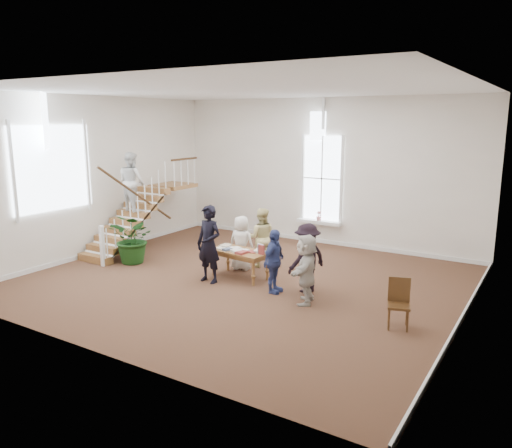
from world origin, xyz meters
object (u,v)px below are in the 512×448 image
Objects in this scene: person_yellow at (261,238)px; woman_cluster_c at (306,269)px; police_officer at (209,244)px; side_chair at (399,300)px; floor_plant at (134,238)px; elderly_woman at (241,243)px; woman_cluster_a at (274,261)px; woman_cluster_b at (307,258)px; library_table at (239,253)px.

person_yellow reaches higher than woman_cluster_c.
side_chair is at bearing 1.22° from police_officer.
elderly_woman is at bearing 20.58° from floor_plant.
woman_cluster_c is (0.90, -0.20, 0.02)m from woman_cluster_a.
woman_cluster_a is 0.92× the size of woman_cluster_b.
elderly_woman is at bearing -85.42° from woman_cluster_b.
elderly_woman is 1.03× the size of floor_plant.
person_yellow reaches higher than side_chair.
woman_cluster_c is at bearing 116.34° from person_yellow.
elderly_woman is 0.90× the size of woman_cluster_b.
police_officer reaches higher than woman_cluster_c.
woman_cluster_b is 1.15× the size of floor_plant.
person_yellow is at bearing 26.59° from floor_plant.
woman_cluster_b reaches higher than woman_cluster_c.
floor_plant is (-3.09, -1.55, -0.10)m from person_yellow.
woman_cluster_a is 0.97× the size of woman_cluster_c.
woman_cluster_c is at bearing 145.83° from elderly_woman.
elderly_woman reaches higher than side_chair.
woman_cluster_c is at bearing -2.72° from floor_plant.
woman_cluster_b reaches higher than side_chair.
police_officer is 2.71m from floor_plant.
woman_cluster_b is at bearing -172.19° from woman_cluster_c.
library_table is at bearing 60.61° from police_officer.
floor_plant is (-3.13, -0.44, 0.07)m from library_table.
woman_cluster_b is 2.50m from side_chair.
person_yellow is at bearing -146.25° from woman_cluster_c.
police_officer is at bearing -117.05° from library_table.
library_table is 1.04× the size of woman_cluster_c.
woman_cluster_c is 5.30m from floor_plant.
woman_cluster_b is (2.20, -0.65, 0.08)m from elderly_woman.
woman_cluster_a reaches higher than side_chair.
side_chair is at bearing -100.56° from woman_cluster_a.
person_yellow is 2.84m from woman_cluster_c.
police_officer is 1.24× the size of woman_cluster_c.
woman_cluster_c is at bearing -105.22° from woman_cluster_a.
woman_cluster_c is at bearing 156.58° from side_chair.
police_officer is 1.36× the size of floor_plant.
police_officer is at bearing -4.27° from floor_plant.
elderly_woman is at bearing 52.80° from woman_cluster_a.
side_chair is at bearing 90.91° from woman_cluster_b.
police_officer reaches higher than woman_cluster_b.
woman_cluster_a is at bearing 9.39° from police_officer.
woman_cluster_c is 2.06m from side_chair.
side_chair reaches higher than library_table.
woman_cluster_a reaches higher than library_table.
woman_cluster_c reaches higher than library_table.
woman_cluster_a reaches higher than floor_plant.
library_table is 0.69m from elderly_woman.
person_yellow is 1.08× the size of woman_cluster_a.
woman_cluster_c is (0.30, -0.65, -0.04)m from woman_cluster_b.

